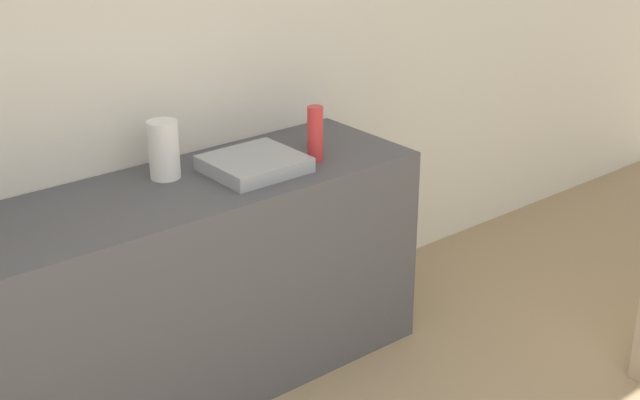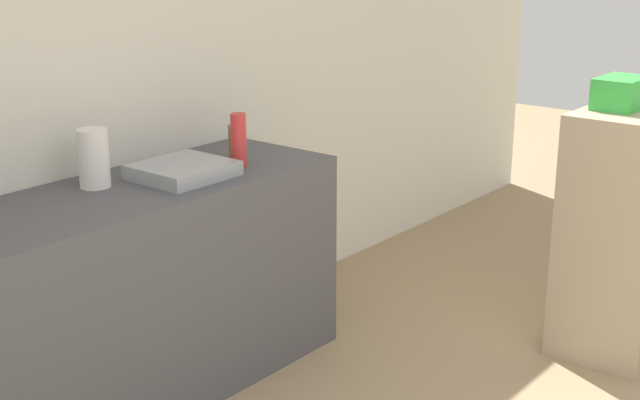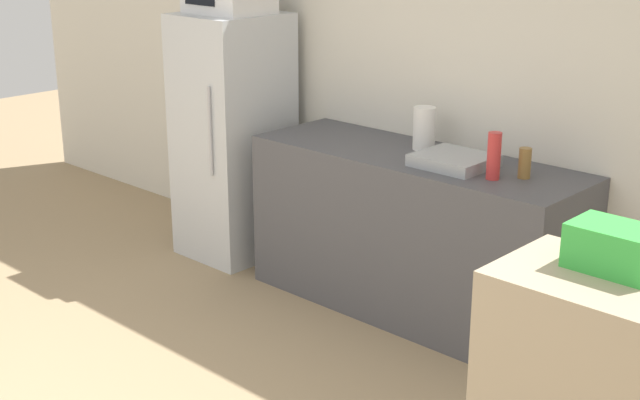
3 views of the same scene
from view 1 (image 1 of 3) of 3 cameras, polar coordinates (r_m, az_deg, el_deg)
name	(u,v)px [view 1 (image 1 of 3)]	position (r m, az deg, el deg)	size (l,w,h in m)	color
wall_back	(119,67)	(3.60, -12.71, 8.28)	(8.00, 0.06, 2.60)	silver
counter	(198,286)	(3.67, -7.82, -5.44)	(1.88, 0.62, 0.89)	#4C4C51
sink_basin	(254,164)	(3.58, -4.24, 2.33)	(0.36, 0.33, 0.06)	#9EA3A8
bottle_tall	(315,134)	(3.65, -0.31, 4.26)	(0.07, 0.07, 0.23)	red
bottle_short	(316,131)	(3.81, -0.27, 4.43)	(0.06, 0.06, 0.15)	olive
paper_towel_roll	(164,150)	(3.52, -9.97, 3.19)	(0.12, 0.12, 0.23)	white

